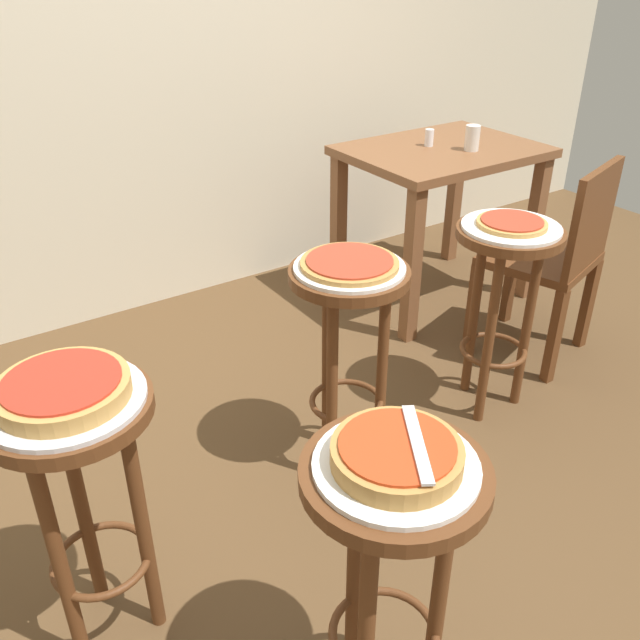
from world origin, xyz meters
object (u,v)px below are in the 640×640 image
(stool_middle, at_px, (82,472))
(wooden_chair, at_px, (556,255))
(stool_leftside, at_px, (503,281))
(pizza_foreground, at_px, (397,454))
(dining_table, at_px, (440,176))
(pizza_middle, at_px, (63,389))
(serving_plate_middle, at_px, (65,400))
(stool_rear, at_px, (348,326))
(stool_foreground, at_px, (390,543))
(cup_near_edge, at_px, (472,138))
(pizza_leftside, at_px, (512,223))
(pizza_server_knife, at_px, (417,443))
(serving_plate_rear, at_px, (349,268))
(pizza_rear, at_px, (350,263))
(condiment_shaker, at_px, (429,138))
(serving_plate_leftside, at_px, (511,227))
(serving_plate_foreground, at_px, (396,466))

(stool_middle, distance_m, wooden_chair, 2.02)
(stool_leftside, bearing_deg, pizza_foreground, -146.92)
(dining_table, height_order, wooden_chair, wooden_chair)
(wooden_chair, bearing_deg, pizza_middle, -171.93)
(serving_plate_middle, bearing_deg, stool_rear, 12.36)
(stool_foreground, xyz_separation_m, cup_near_edge, (1.60, 1.42, 0.28))
(stool_leftside, height_order, pizza_leftside, pizza_leftside)
(pizza_foreground, xyz_separation_m, pizza_server_knife, (0.03, -0.02, 0.03))
(pizza_middle, relative_size, pizza_leftside, 1.20)
(serving_plate_rear, distance_m, pizza_rear, 0.02)
(dining_table, height_order, condiment_shaker, condiment_shaker)
(stool_foreground, bearing_deg, pizza_rear, 59.72)
(pizza_foreground, bearing_deg, wooden_chair, 28.53)
(pizza_leftside, relative_size, serving_plate_rear, 0.70)
(cup_near_edge, height_order, wooden_chair, cup_near_edge)
(pizza_foreground, distance_m, stool_middle, 0.75)
(pizza_middle, xyz_separation_m, cup_near_edge, (2.05, 0.86, 0.05))
(dining_table, relative_size, condiment_shaker, 11.38)
(pizza_rear, bearing_deg, stool_leftside, -4.02)
(pizza_foreground, height_order, stool_rear, pizza_foreground)
(stool_rear, bearing_deg, serving_plate_leftside, -4.02)
(stool_rear, xyz_separation_m, dining_table, (1.09, 0.77, 0.08))
(stool_middle, bearing_deg, dining_table, 26.09)
(serving_plate_foreground, distance_m, stool_rear, 0.89)
(stool_leftside, height_order, serving_plate_rear, serving_plate_rear)
(pizza_foreground, bearing_deg, serving_plate_foreground, 180.00)
(dining_table, xyz_separation_m, condiment_shaker, (-0.04, 0.05, 0.18))
(stool_leftside, xyz_separation_m, wooden_chair, (0.46, 0.13, -0.06))
(pizza_leftside, height_order, pizza_rear, same)
(condiment_shaker, bearing_deg, cup_near_edge, -55.62)
(stool_leftside, distance_m, cup_near_edge, 0.92)
(pizza_foreground, distance_m, stool_leftside, 1.31)
(stool_foreground, bearing_deg, dining_table, 44.96)
(stool_foreground, bearing_deg, pizza_middle, 129.26)
(stool_rear, xyz_separation_m, pizza_server_knife, (-0.41, -0.77, 0.26))
(pizza_middle, height_order, dining_table, pizza_middle)
(cup_near_edge, bearing_deg, wooden_chair, -95.41)
(pizza_leftside, bearing_deg, condiment_shaker, 65.16)
(stool_foreground, relative_size, wooden_chair, 0.85)
(pizza_middle, distance_m, stool_rear, 0.94)
(serving_plate_foreground, xyz_separation_m, serving_plate_leftside, (1.08, 0.71, 0.00))
(stool_leftside, relative_size, serving_plate_leftside, 2.16)
(pizza_foreground, relative_size, pizza_middle, 0.88)
(serving_plate_rear, relative_size, cup_near_edge, 3.03)
(stool_rear, height_order, serving_plate_rear, serving_plate_rear)
(dining_table, bearing_deg, serving_plate_middle, -153.91)
(serving_plate_leftside, xyz_separation_m, wooden_chair, (0.46, 0.13, -0.27))
(stool_leftside, height_order, stool_rear, same)
(stool_foreground, xyz_separation_m, stool_leftside, (1.08, 0.71, 0.00))
(serving_plate_foreground, bearing_deg, stool_foreground, 0.00)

